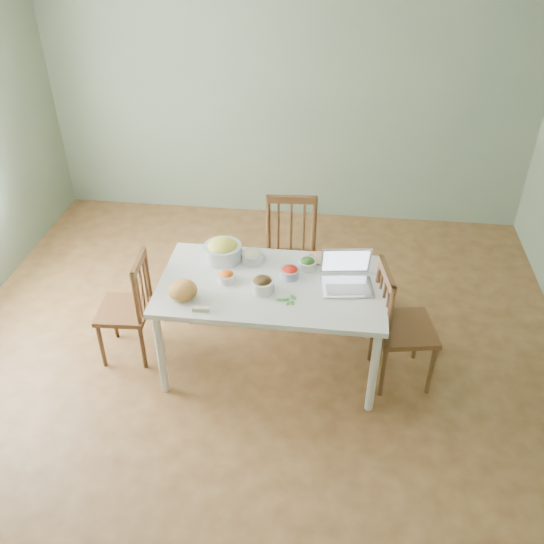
# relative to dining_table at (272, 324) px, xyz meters

# --- Properties ---
(floor) EXTENTS (5.00, 5.00, 0.00)m
(floor) POSITION_rel_dining_table_xyz_m (-0.14, -0.06, -0.38)
(floor) COLOR brown
(floor) RESTS_ON ground
(wall_back) EXTENTS (5.00, 0.00, 2.70)m
(wall_back) POSITION_rel_dining_table_xyz_m (-0.14, 2.44, 0.97)
(wall_back) COLOR gray
(wall_back) RESTS_ON ground
(dining_table) EXTENTS (1.63, 0.92, 0.76)m
(dining_table) POSITION_rel_dining_table_xyz_m (0.00, 0.00, 0.00)
(dining_table) COLOR white
(dining_table) RESTS_ON floor
(chair_far) EXTENTS (0.48, 0.46, 1.02)m
(chair_far) POSITION_rel_dining_table_xyz_m (0.07, 0.67, 0.13)
(chair_far) COLOR #4B331C
(chair_far) RESTS_ON floor
(chair_left) EXTENTS (0.40, 0.42, 0.90)m
(chair_left) POSITION_rel_dining_table_xyz_m (-1.14, -0.02, 0.07)
(chair_left) COLOR #4B331C
(chair_left) RESTS_ON floor
(chair_right) EXTENTS (0.49, 0.51, 0.99)m
(chair_right) POSITION_rel_dining_table_xyz_m (0.98, -0.03, 0.11)
(chair_right) COLOR #4B331C
(chair_right) RESTS_ON floor
(bread_boule) EXTENTS (0.25, 0.25, 0.13)m
(bread_boule) POSITION_rel_dining_table_xyz_m (-0.59, -0.24, 0.45)
(bread_boule) COLOR #C47B3B
(bread_boule) RESTS_ON dining_table
(butter_stick) EXTENTS (0.12, 0.04, 0.03)m
(butter_stick) POSITION_rel_dining_table_xyz_m (-0.44, -0.37, 0.40)
(butter_stick) COLOR #F1E9BF
(butter_stick) RESTS_ON dining_table
(bowl_squash) EXTENTS (0.29, 0.29, 0.17)m
(bowl_squash) POSITION_rel_dining_table_xyz_m (-0.41, 0.27, 0.47)
(bowl_squash) COLOR #CEC54E
(bowl_squash) RESTS_ON dining_table
(bowl_carrot) EXTENTS (0.18, 0.18, 0.07)m
(bowl_carrot) POSITION_rel_dining_table_xyz_m (-0.33, -0.00, 0.42)
(bowl_carrot) COLOR #CC3100
(bowl_carrot) RESTS_ON dining_table
(bowl_onion) EXTENTS (0.20, 0.20, 0.09)m
(bowl_onion) POSITION_rel_dining_table_xyz_m (-0.18, 0.27, 0.43)
(bowl_onion) COLOR #F7E9BA
(bowl_onion) RESTS_ON dining_table
(bowl_mushroom) EXTENTS (0.19, 0.19, 0.11)m
(bowl_mushroom) POSITION_rel_dining_table_xyz_m (-0.06, -0.09, 0.44)
(bowl_mushroom) COLOR black
(bowl_mushroom) RESTS_ON dining_table
(bowl_redpep) EXTENTS (0.19, 0.19, 0.09)m
(bowl_redpep) POSITION_rel_dining_table_xyz_m (0.12, 0.10, 0.42)
(bowl_redpep) COLOR #D80100
(bowl_redpep) RESTS_ON dining_table
(bowl_broccoli) EXTENTS (0.17, 0.17, 0.09)m
(bowl_broccoli) POSITION_rel_dining_table_xyz_m (0.24, 0.23, 0.42)
(bowl_broccoli) COLOR #225513
(bowl_broccoli) RESTS_ON dining_table
(flatbread) EXTENTS (0.19, 0.19, 0.02)m
(flatbread) POSITION_rel_dining_table_xyz_m (0.32, 0.36, 0.39)
(flatbread) COLOR #E3C07C
(flatbread) RESTS_ON dining_table
(basil_bunch) EXTENTS (0.17, 0.17, 0.02)m
(basil_bunch) POSITION_rel_dining_table_xyz_m (0.12, -0.19, 0.39)
(basil_bunch) COLOR #16631B
(basil_bunch) RESTS_ON dining_table
(laptop) EXTENTS (0.40, 0.36, 0.25)m
(laptop) POSITION_rel_dining_table_xyz_m (0.54, 0.01, 0.51)
(laptop) COLOR #BCBCC2
(laptop) RESTS_ON dining_table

